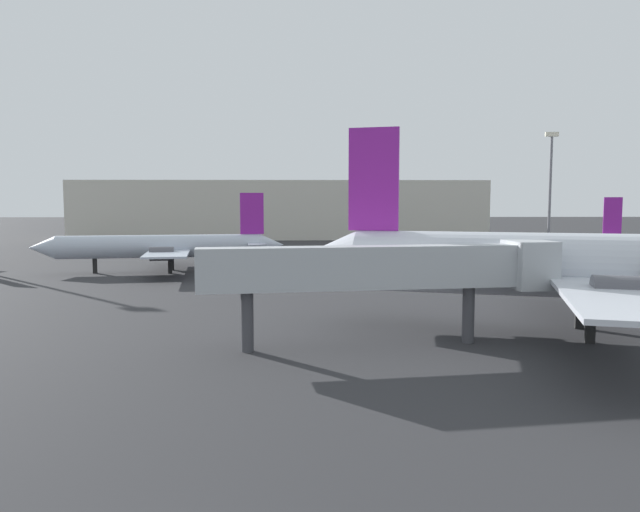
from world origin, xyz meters
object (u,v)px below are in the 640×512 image
object	(u,v)px
airplane_at_gate	(609,267)
jet_bridge	(397,269)
light_mast_right	(550,183)
airplane_distant	(164,246)

from	to	relation	value
airplane_at_gate	jet_bridge	bearing A→B (deg)	-154.89
jet_bridge	light_mast_right	bearing A→B (deg)	54.57
airplane_at_gate	airplane_distant	size ratio (longest dim) A/B	1.38
airplane_at_gate	airplane_distant	xyz separation A→B (m)	(-34.82, 34.67, -1.30)
jet_bridge	light_mast_right	xyz separation A→B (m)	(39.36, 75.38, 7.15)
airplane_distant	jet_bridge	xyz separation A→B (m)	(21.63, -36.62, 1.44)
airplane_at_gate	jet_bridge	world-z (taller)	airplane_at_gate
airplane_at_gate	jet_bridge	xyz separation A→B (m)	(-13.20, -1.96, 0.14)
airplane_distant	jet_bridge	distance (m)	42.56
jet_bridge	airplane_distant	bearing A→B (deg)	112.70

